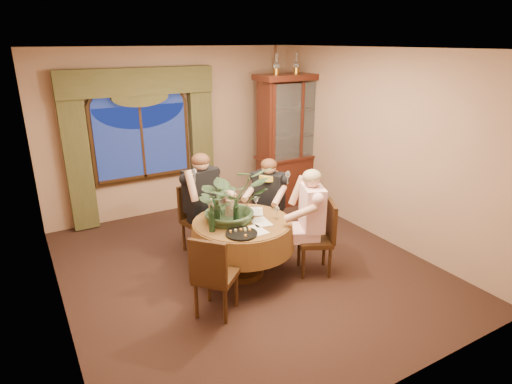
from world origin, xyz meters
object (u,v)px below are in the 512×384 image
centerpiece_plant (231,173)px  wine_bottle_4 (217,214)px  china_cabinet (294,140)px  chair_right (315,238)px  dining_table (243,248)px  chair_back (200,220)px  person_back (202,204)px  wine_bottle_1 (214,209)px  person_scarf (269,203)px  oil_lamp_right (316,63)px  wine_bottle_2 (212,211)px  chair_front_left (216,274)px  olive_bowl (248,219)px  stoneware_vase (230,209)px  wine_bottle_0 (212,218)px  chair_back_right (262,215)px  wine_bottle_3 (236,213)px  person_pink (312,221)px  oil_lamp_center (296,63)px  oil_lamp_left (276,64)px

centerpiece_plant → wine_bottle_4: 0.53m
china_cabinet → chair_right: china_cabinet is taller
dining_table → chair_back: (-0.22, 0.88, 0.10)m
person_back → wine_bottle_1: person_back is taller
person_back → wine_bottle_4: bearing=67.1°
person_scarf → wine_bottle_1: bearing=73.3°
oil_lamp_right → wine_bottle_1: 3.66m
oil_lamp_right → person_scarf: size_ratio=0.25×
person_back → wine_bottle_2: (-0.18, -0.74, 0.18)m
oil_lamp_right → wine_bottle_2: bearing=-148.2°
chair_front_left → person_scarf: person_scarf is taller
olive_bowl → stoneware_vase: bearing=133.5°
chair_back → wine_bottle_0: size_ratio=2.91×
dining_table → chair_back: bearing=103.7°
chair_front_left → dining_table: bearing=90.0°
centerpiece_plant → olive_bowl: centerpiece_plant is taller
china_cabinet → chair_right: 2.72m
wine_bottle_1 → wine_bottle_4: (-0.05, -0.18, 0.00)m
chair_back → chair_front_left: (-0.43, -1.47, 0.00)m
chair_front_left → chair_back_right: bearing=90.3°
olive_bowl → wine_bottle_3: bearing=-167.7°
person_scarf → centerpiece_plant: (-0.82, -0.42, 0.69)m
chair_back_right → wine_bottle_1: 1.13m
person_pink → chair_front_left: bearing=121.6°
chair_front_left → olive_bowl: chair_front_left is taller
china_cabinet → wine_bottle_2: (-2.46, -1.78, -0.26)m
person_back → stoneware_vase: 0.74m
oil_lamp_center → person_scarf: bearing=-135.3°
chair_back_right → wine_bottle_0: (-1.10, -0.69, 0.44)m
stoneware_vase → wine_bottle_4: (-0.25, -0.15, 0.04)m
stoneware_vase → person_pink: bearing=-27.1°
wine_bottle_1 → wine_bottle_3: (0.18, -0.24, 0.00)m
oil_lamp_center → person_pink: size_ratio=0.24×
olive_bowl → wine_bottle_3: 0.24m
chair_back → chair_front_left: 1.53m
chair_right → person_pink: (-0.00, 0.08, 0.21)m
oil_lamp_center → wine_bottle_1: 3.36m
chair_back_right → oil_lamp_left: bearing=-81.6°
centerpiece_plant → wine_bottle_2: size_ratio=3.16×
oil_lamp_center → wine_bottle_0: oil_lamp_center is taller
olive_bowl → wine_bottle_0: wine_bottle_0 is taller
oil_lamp_center → chair_back: 3.24m
person_pink → wine_bottle_2: bearing=91.6°
oil_lamp_center → wine_bottle_1: size_ratio=1.03×
chair_back_right → china_cabinet: bearing=-91.1°
dining_table → chair_front_left: bearing=-137.7°
stoneware_vase → olive_bowl: (0.17, -0.17, -0.11)m
oil_lamp_left → person_scarf: size_ratio=0.25×
oil_lamp_center → chair_front_left: oil_lamp_center is taller
chair_front_left → person_pink: bearing=57.3°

